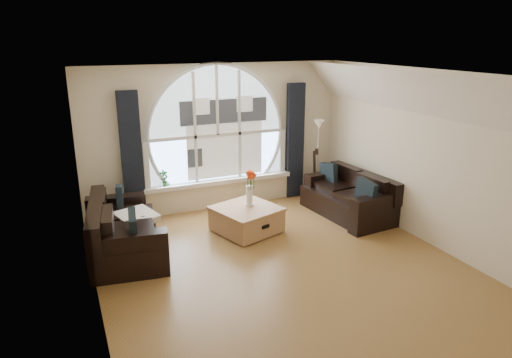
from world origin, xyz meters
name	(u,v)px	position (x,y,z in m)	size (l,w,h in m)	color
ground	(281,265)	(0.00, 0.00, 0.00)	(5.00, 5.50, 0.01)	brown
ceiling	(284,74)	(0.00, 0.00, 2.70)	(5.00, 5.50, 0.01)	silver
wall_back	(217,137)	(0.00, 2.75, 1.35)	(5.00, 0.01, 2.70)	beige
wall_front	(430,263)	(0.00, -2.75, 1.35)	(5.00, 0.01, 2.70)	beige
wall_left	(88,201)	(-2.50, 0.00, 1.35)	(0.01, 5.50, 2.70)	beige
wall_right	(426,157)	(2.50, 0.00, 1.35)	(0.01, 5.50, 2.70)	beige
attic_slope	(417,94)	(2.20, 0.00, 2.35)	(0.92, 5.50, 0.72)	silver
arched_window	(217,123)	(0.00, 2.72, 1.62)	(2.60, 0.06, 2.15)	silver
window_sill	(220,181)	(0.00, 2.65, 0.51)	(2.90, 0.22, 0.08)	white
window_frame	(217,123)	(0.00, 2.69, 1.62)	(2.76, 0.08, 2.15)	white
neighbor_house	(225,129)	(0.15, 2.71, 1.50)	(1.70, 0.02, 1.50)	silver
curtain_left	(132,157)	(-1.60, 2.63, 1.15)	(0.35, 0.12, 2.30)	black
curtain_right	(295,141)	(1.60, 2.63, 1.15)	(0.35, 0.12, 2.30)	black
sofa_left	(124,228)	(-1.99, 1.32, 0.40)	(0.94, 1.89, 0.84)	black
sofa_right	(348,194)	(2.00, 1.28, 0.40)	(0.89, 1.78, 0.79)	black
coffee_chest	(247,218)	(0.01, 1.32, 0.24)	(0.96, 0.96, 0.47)	#A47951
throw_blanket	(136,217)	(-1.77, 1.46, 0.50)	(0.55, 0.55, 0.10)	silver
vase_flowers	(249,183)	(0.10, 1.40, 0.82)	(0.24, 0.24, 0.70)	white
floor_lamp	(318,160)	(1.96, 2.33, 0.80)	(0.24, 0.24, 1.60)	#B2B2B2
guitar	(313,173)	(1.87, 2.35, 0.53)	(0.36, 0.24, 1.06)	olive
potted_plant	(164,178)	(-1.06, 2.65, 0.70)	(0.16, 0.11, 0.30)	#1E6023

